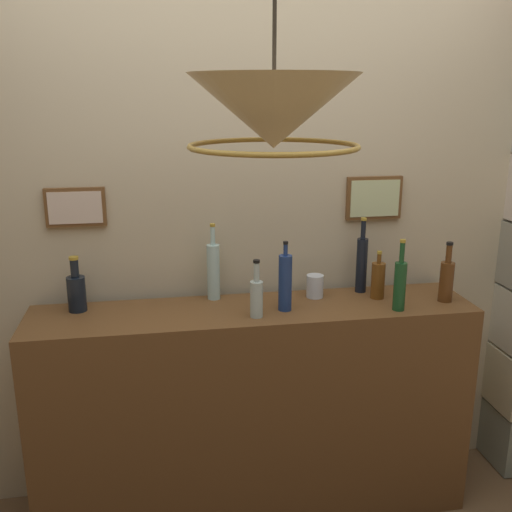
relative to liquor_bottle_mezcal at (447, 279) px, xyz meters
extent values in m
cube|color=beige|center=(-0.86, 0.33, 0.22)|extent=(3.37, 0.08, 2.65)
cube|color=brown|center=(-1.60, 0.28, 0.32)|extent=(0.25, 0.03, 0.17)
cube|color=beige|center=(-1.60, 0.27, 0.32)|extent=(0.22, 0.01, 0.14)
cube|color=brown|center=(-0.25, 0.28, 0.32)|extent=(0.26, 0.03, 0.20)
cube|color=beige|center=(-0.25, 0.27, 0.32)|extent=(0.23, 0.01, 0.17)
cube|color=gray|center=(0.51, 0.18, -0.94)|extent=(0.16, 0.33, 0.31)
cube|color=beige|center=(0.51, 0.18, -0.62)|extent=(0.18, 0.33, 0.31)
cube|color=brown|center=(-0.86, 0.05, -0.60)|extent=(1.93, 0.40, 1.00)
cylinder|color=#5B3315|center=(0.00, 0.00, -0.01)|extent=(0.06, 0.06, 0.18)
cylinder|color=#5B3315|center=(0.00, 0.00, 0.12)|extent=(0.03, 0.03, 0.08)
cylinder|color=black|center=(0.00, 0.00, 0.16)|extent=(0.03, 0.03, 0.01)
cylinder|color=brown|center=(-0.28, 0.09, -0.02)|extent=(0.06, 0.06, 0.16)
cylinder|color=brown|center=(-0.28, 0.09, 0.08)|extent=(0.02, 0.02, 0.04)
cylinder|color=#B7932D|center=(-0.28, 0.09, 0.11)|extent=(0.02, 0.02, 0.01)
cylinder|color=black|center=(-0.33, 0.19, 0.03)|extent=(0.05, 0.05, 0.26)
cylinder|color=black|center=(-0.33, 0.19, 0.20)|extent=(0.02, 0.02, 0.09)
cylinder|color=#B7932D|center=(-0.33, 0.19, 0.25)|extent=(0.03, 0.03, 0.01)
cylinder|color=silver|center=(-1.02, 0.21, 0.02)|extent=(0.06, 0.06, 0.25)
cylinder|color=silver|center=(-1.02, 0.21, 0.19)|extent=(0.02, 0.02, 0.08)
cylinder|color=#B7932D|center=(-1.02, 0.21, 0.24)|extent=(0.02, 0.02, 0.01)
cylinder|color=navy|center=(-0.73, 0.01, 0.02)|extent=(0.06, 0.06, 0.24)
cylinder|color=navy|center=(-0.73, 0.01, 0.17)|extent=(0.02, 0.02, 0.05)
cylinder|color=black|center=(-0.73, 0.01, 0.20)|extent=(0.02, 0.02, 0.01)
cylinder|color=#184B23|center=(-0.25, -0.07, 0.00)|extent=(0.05, 0.05, 0.21)
cylinder|color=#184B23|center=(-0.25, -0.07, 0.15)|extent=(0.02, 0.02, 0.09)
cylinder|color=#B7932D|center=(-0.25, -0.07, 0.20)|extent=(0.02, 0.02, 0.01)
cylinder|color=black|center=(-1.61, 0.15, -0.03)|extent=(0.08, 0.08, 0.15)
cylinder|color=black|center=(-1.61, 0.15, 0.09)|extent=(0.03, 0.03, 0.08)
cylinder|color=#B7932D|center=(-1.61, 0.15, 0.13)|extent=(0.04, 0.04, 0.01)
cylinder|color=silver|center=(-0.86, -0.05, -0.03)|extent=(0.05, 0.05, 0.15)
cylinder|color=silver|center=(-0.86, -0.05, 0.09)|extent=(0.02, 0.02, 0.08)
cylinder|color=black|center=(-0.86, -0.05, 0.14)|extent=(0.03, 0.03, 0.01)
cylinder|color=silver|center=(-0.56, 0.15, -0.05)|extent=(0.08, 0.08, 0.10)
cone|color=beige|center=(-0.91, -0.58, 0.75)|extent=(0.50, 0.50, 0.21)
cylinder|color=black|center=(-0.91, -0.58, 1.01)|extent=(0.01, 0.01, 0.30)
torus|color=#AD8433|center=(-0.91, -0.58, 0.65)|extent=(0.51, 0.51, 0.02)
camera|label=1|loc=(-1.25, -2.31, 0.81)|focal=41.31mm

